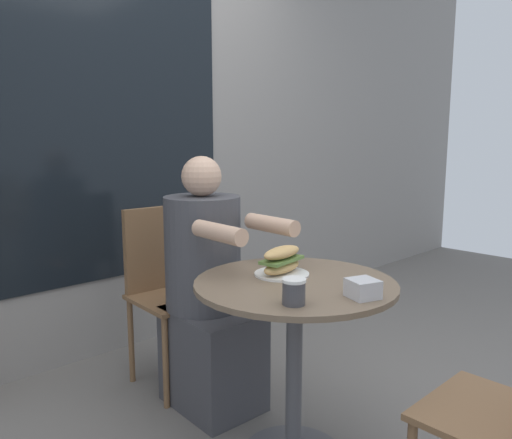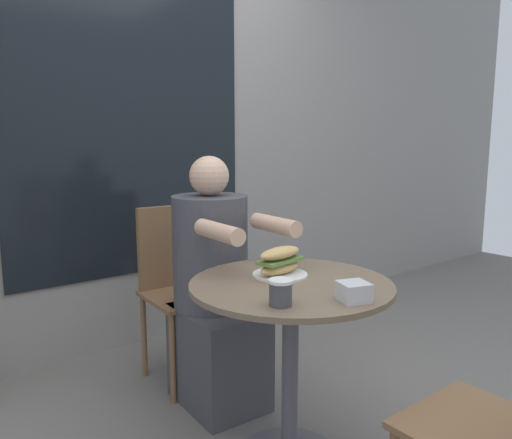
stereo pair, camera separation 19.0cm
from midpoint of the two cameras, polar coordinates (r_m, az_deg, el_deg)
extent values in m
cube|color=gray|center=(2.92, -13.23, 12.79)|extent=(8.00, 0.08, 2.80)
cube|color=black|center=(2.88, -12.32, 11.27)|extent=(1.41, 0.01, 1.77)
cylinder|color=brown|center=(1.80, 7.07, -7.47)|extent=(0.73, 0.73, 0.02)
cylinder|color=#515156|center=(1.93, 6.86, -17.27)|extent=(0.06, 0.06, 0.66)
cube|color=brown|center=(2.50, -5.72, -8.69)|extent=(0.40, 0.40, 0.02)
cube|color=brown|center=(2.59, -7.70, -3.05)|extent=(0.35, 0.05, 0.42)
cylinder|color=brown|center=(2.53, -0.38, -13.87)|extent=(0.03, 0.03, 0.43)
cylinder|color=brown|center=(2.37, -7.19, -15.57)|extent=(0.03, 0.03, 0.43)
cylinder|color=brown|center=(2.79, -4.34, -11.65)|extent=(0.03, 0.03, 0.43)
cylinder|color=brown|center=(2.65, -10.64, -12.96)|extent=(0.03, 0.03, 0.43)
cube|color=#424247|center=(2.36, -1.89, -15.41)|extent=(0.34, 0.44, 0.45)
cylinder|color=#424247|center=(2.25, -2.85, -3.71)|extent=(0.34, 0.34, 0.51)
sphere|color=#D6A889|center=(2.20, -2.92, 5.00)|extent=(0.18, 0.18, 0.18)
cylinder|color=#D6A889|center=(2.06, 4.88, -0.64)|extent=(0.08, 0.27, 0.07)
cylinder|color=#D6A889|center=(1.90, -1.40, -1.45)|extent=(0.08, 0.27, 0.07)
cube|color=brown|center=(1.60, 28.15, -20.69)|extent=(0.38, 0.38, 0.02)
cylinder|color=white|center=(1.88, 5.67, -6.31)|extent=(0.21, 0.21, 0.01)
ellipsoid|color=tan|center=(1.87, 5.69, -5.54)|extent=(0.21, 0.11, 0.04)
cube|color=olive|center=(1.86, 5.70, -4.71)|extent=(0.20, 0.11, 0.01)
ellipsoid|color=tan|center=(1.86, 5.71, -3.87)|extent=(0.21, 0.11, 0.04)
cylinder|color=#424247|center=(1.54, 6.39, -8.52)|extent=(0.07, 0.07, 0.07)
cylinder|color=white|center=(1.53, 6.42, -7.06)|extent=(0.08, 0.08, 0.01)
cube|color=silver|center=(1.63, 14.45, -8.04)|extent=(0.11, 0.11, 0.06)
camera|label=1|loc=(0.09, -87.14, 0.47)|focal=35.00mm
camera|label=2|loc=(0.09, 92.86, -0.47)|focal=35.00mm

